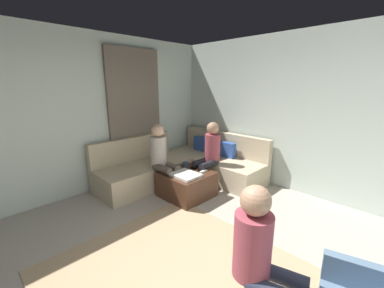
{
  "coord_description": "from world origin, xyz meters",
  "views": [
    {
      "loc": [
        1.17,
        -1.2,
        1.86
      ],
      "look_at": [
        -1.63,
        1.63,
        0.85
      ],
      "focal_mm": 22.27,
      "sensor_mm": 36.0,
      "label": 1
    }
  ],
  "objects_px": {
    "ottoman": "(187,184)",
    "sectional_couch": "(185,166)",
    "person_on_couch_back": "(209,153)",
    "person_on_couch_side": "(162,156)",
    "person_on_armchair": "(265,258)",
    "coffee_mug": "(185,164)",
    "game_remote": "(203,171)"
  },
  "relations": [
    {
      "from": "ottoman",
      "to": "sectional_couch",
      "type": "bearing_deg",
      "value": 138.98
    },
    {
      "from": "sectional_couch",
      "to": "ottoman",
      "type": "distance_m",
      "value": 0.74
    },
    {
      "from": "person_on_couch_back",
      "to": "person_on_couch_side",
      "type": "distance_m",
      "value": 0.84
    },
    {
      "from": "ottoman",
      "to": "person_on_armchair",
      "type": "xyz_separation_m",
      "value": [
        2.04,
        -1.18,
        0.43
      ]
    },
    {
      "from": "coffee_mug",
      "to": "game_remote",
      "type": "height_order",
      "value": "coffee_mug"
    },
    {
      "from": "person_on_couch_back",
      "to": "ottoman",
      "type": "bearing_deg",
      "value": 87.76
    },
    {
      "from": "ottoman",
      "to": "coffee_mug",
      "type": "bearing_deg",
      "value": 140.71
    },
    {
      "from": "sectional_couch",
      "to": "person_on_couch_side",
      "type": "xyz_separation_m",
      "value": [
        0.15,
        -0.67,
        0.38
      ]
    },
    {
      "from": "game_remote",
      "to": "person_on_couch_back",
      "type": "bearing_deg",
      "value": 116.41
    },
    {
      "from": "sectional_couch",
      "to": "person_on_couch_back",
      "type": "relative_size",
      "value": 2.12
    },
    {
      "from": "coffee_mug",
      "to": "person_on_couch_side",
      "type": "distance_m",
      "value": 0.45
    },
    {
      "from": "person_on_couch_side",
      "to": "game_remote",
      "type": "bearing_deg",
      "value": 124.44
    },
    {
      "from": "game_remote",
      "to": "person_on_couch_side",
      "type": "height_order",
      "value": "person_on_couch_side"
    },
    {
      "from": "coffee_mug",
      "to": "person_on_couch_side",
      "type": "relative_size",
      "value": 0.08
    },
    {
      "from": "coffee_mug",
      "to": "game_remote",
      "type": "bearing_deg",
      "value": 5.71
    },
    {
      "from": "person_on_couch_back",
      "to": "person_on_armchair",
      "type": "xyz_separation_m",
      "value": [
        2.01,
        -1.72,
        -0.01
      ]
    },
    {
      "from": "ottoman",
      "to": "coffee_mug",
      "type": "height_order",
      "value": "coffee_mug"
    },
    {
      "from": "game_remote",
      "to": "person_on_couch_back",
      "type": "relative_size",
      "value": 0.12
    },
    {
      "from": "coffee_mug",
      "to": "person_on_couch_back",
      "type": "xyz_separation_m",
      "value": [
        0.24,
        0.36,
        0.19
      ]
    },
    {
      "from": "ottoman",
      "to": "person_on_armchair",
      "type": "bearing_deg",
      "value": -30.12
    },
    {
      "from": "person_on_couch_side",
      "to": "person_on_couch_back",
      "type": "bearing_deg",
      "value": 149.25
    },
    {
      "from": "sectional_couch",
      "to": "person_on_couch_side",
      "type": "height_order",
      "value": "person_on_couch_side"
    },
    {
      "from": "sectional_couch",
      "to": "coffee_mug",
      "type": "bearing_deg",
      "value": -42.1
    },
    {
      "from": "ottoman",
      "to": "person_on_couch_side",
      "type": "distance_m",
      "value": 0.63
    },
    {
      "from": "sectional_couch",
      "to": "ottoman",
      "type": "xyz_separation_m",
      "value": [
        0.56,
        -0.48,
        -0.07
      ]
    },
    {
      "from": "sectional_couch",
      "to": "person_on_couch_back",
      "type": "xyz_separation_m",
      "value": [
        0.58,
        0.06,
        0.38
      ]
    },
    {
      "from": "game_remote",
      "to": "person_on_couch_side",
      "type": "bearing_deg",
      "value": -145.56
    },
    {
      "from": "coffee_mug",
      "to": "game_remote",
      "type": "xyz_separation_m",
      "value": [
        0.4,
        0.04,
        -0.04
      ]
    },
    {
      "from": "person_on_couch_side",
      "to": "coffee_mug",
      "type": "bearing_deg",
      "value": 152.5
    },
    {
      "from": "coffee_mug",
      "to": "game_remote",
      "type": "distance_m",
      "value": 0.4
    },
    {
      "from": "ottoman",
      "to": "person_on_couch_back",
      "type": "bearing_deg",
      "value": 87.76
    },
    {
      "from": "coffee_mug",
      "to": "game_remote",
      "type": "relative_size",
      "value": 0.63
    }
  ]
}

